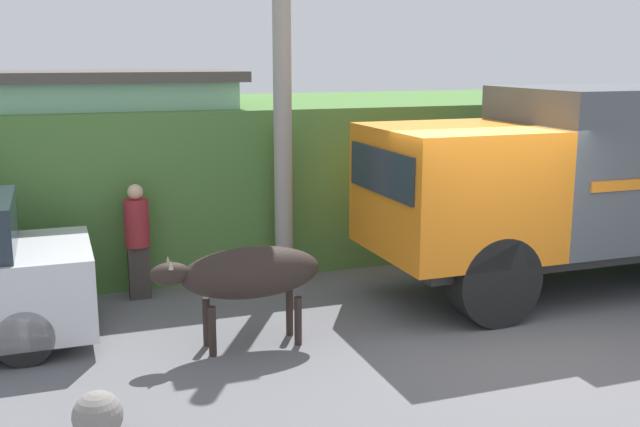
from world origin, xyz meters
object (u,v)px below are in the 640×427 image
(utility_pole, at_px, (282,85))
(roadside_rock, at_px, (98,416))
(brown_cow, at_px, (248,274))
(cargo_truck, at_px, (615,174))
(pedestrian_on_hill, at_px, (137,236))

(utility_pole, relative_size, roadside_rock, 12.70)
(utility_pole, bearing_deg, brown_cow, -116.57)
(brown_cow, bearing_deg, roadside_rock, -143.91)
(cargo_truck, bearing_deg, roadside_rock, -162.71)
(roadside_rock, bearing_deg, utility_pole, 53.32)
(utility_pole, distance_m, roadside_rock, 5.75)
(cargo_truck, xyz_separation_m, utility_pole, (-4.60, 1.77, 1.30))
(cargo_truck, relative_size, utility_pole, 1.25)
(brown_cow, xyz_separation_m, roadside_rock, (-1.85, -1.73, -0.67))
(pedestrian_on_hill, relative_size, utility_pole, 0.29)
(pedestrian_on_hill, xyz_separation_m, utility_pole, (2.18, 0.01, 2.10))
(cargo_truck, height_order, utility_pole, utility_pole)
(pedestrian_on_hill, height_order, utility_pole, utility_pole)
(cargo_truck, xyz_separation_m, pedestrian_on_hill, (-6.78, 1.76, -0.79))
(brown_cow, xyz_separation_m, pedestrian_on_hill, (-1.02, 2.30, 0.01))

